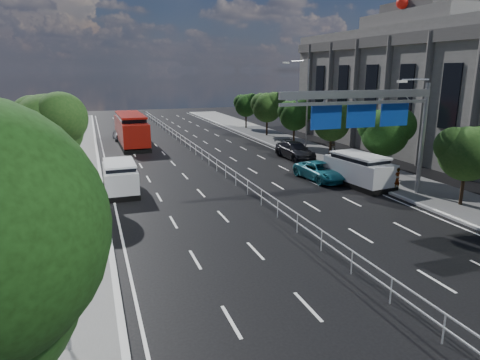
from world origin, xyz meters
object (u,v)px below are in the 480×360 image
parked_car_teal (320,171)px  pedestrian_a (397,179)px  toilet_sign (42,262)px  red_bus (131,129)px  near_car_dark (130,121)px  near_car_silver (121,134)px  parked_car_dark (295,150)px  overhead_gantry (373,111)px  silver_minivan (359,170)px  pedestrian_b (332,144)px  white_minivan (120,177)px

parked_car_teal → pedestrian_a: pedestrian_a is taller
toilet_sign → red_bus: (5.70, 36.18, -1.18)m
toilet_sign → near_car_dark: size_ratio=0.88×
near_car_silver → parked_car_dark: bearing=128.2°
overhead_gantry → parked_car_dark: (1.56, 13.32, -4.85)m
red_bus → parked_car_dark: size_ratio=2.18×
red_bus → parked_car_teal: bearing=-61.0°
overhead_gantry → silver_minivan: bearing=64.3°
parked_car_dark → red_bus: bearing=134.2°
overhead_gantry → pedestrian_a: size_ratio=6.57×
toilet_sign → pedestrian_a: (20.55, 10.86, -2.03)m
near_car_dark → pedestrian_b: bearing=119.3°
toilet_sign → pedestrian_b: size_ratio=2.42×
overhead_gantry → pedestrian_a: 5.55m
parked_car_dark → pedestrian_b: (4.42, 0.80, 0.28)m
white_minivan → parked_car_dark: size_ratio=0.92×
red_bus → pedestrian_b: bearing=-34.4°
red_bus → parked_car_teal: (11.75, -20.69, -1.10)m
red_bus → silver_minivan: red_bus is taller
silver_minivan → parked_car_dark: (-0.00, 10.07, -0.34)m
parked_car_dark → pedestrian_a: bearing=-86.5°
overhead_gantry → near_car_silver: (-12.86, 30.16, -4.92)m
near_car_dark → parked_car_teal: near_car_dark is taller
toilet_sign → silver_minivan: (19.25, 13.30, -1.85)m
parked_car_dark → pedestrian_b: bearing=7.9°
red_bus → silver_minivan: size_ratio=2.03×
near_car_dark → pedestrian_b: size_ratio=2.76×
red_bus → parked_car_teal: size_ratio=2.36×
toilet_sign → silver_minivan: size_ratio=0.77×
red_bus → overhead_gantry: bearing=-66.0°
parked_car_teal → parked_car_dark: (1.80, 7.88, 0.09)m
near_car_dark → parked_car_dark: (12.12, -29.18, -0.06)m
red_bus → near_car_silver: 4.26m
toilet_sign → white_minivan: size_ratio=0.90×
red_bus → near_car_dark: size_ratio=2.30×
silver_minivan → pedestrian_b: bearing=60.8°
pedestrian_b → near_car_silver: bearing=-21.7°
toilet_sign → parked_car_teal: (17.45, 15.49, -2.28)m
near_car_dark → parked_car_dark: size_ratio=0.95×
white_minivan → silver_minivan: (16.11, -3.71, 0.07)m
pedestrian_a → pedestrian_b: bearing=-111.0°
toilet_sign → near_car_silver: 40.57m
parked_car_teal → pedestrian_a: 5.58m
silver_minivan → pedestrian_a: silver_minivan is taller
near_car_silver → near_car_dark: 12.55m
overhead_gantry → near_car_silver: 33.16m
white_minivan → near_car_silver: size_ratio=1.19×
toilet_sign → pedestrian_b: 33.89m
near_car_silver → parked_car_teal: (12.62, -24.72, -0.02)m
silver_minivan → parked_car_dark: silver_minivan is taller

